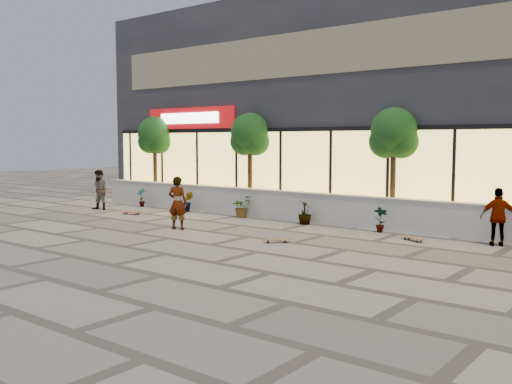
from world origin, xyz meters
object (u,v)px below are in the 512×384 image
Objects in this scene: skater_right_near at (499,217)px; tree_midwest at (250,137)px; tree_mideast at (394,136)px; skateboard_left at (131,212)px; skater_left at (100,190)px; skateboard_center at (277,240)px; skater_center at (178,203)px; skateboard_right_near at (413,238)px; tree_west at (155,137)px.

tree_midwest is at bearing -32.23° from skater_right_near.
tree_mideast is 4.44× the size of skateboard_left.
skateboard_center is at bearing -23.94° from skater_left.
tree_mideast is at bearing 29.94° from skateboard_center.
skater_left is 15.21m from skater_right_near.
skater_right_near is at bearing -8.18° from skateboard_left.
skater_right_near is at bearing -8.60° from skater_left.
skater_center is at bearing -29.52° from skater_left.
skater_center is at bearing 135.22° from skateboard_center.
tree_midwest is 8.38m from skateboard_right_near.
skateboard_center is at bearing -109.98° from skateboard_right_near.
skater_center is at bearing -80.13° from tree_midwest.
skater_center reaches higher than skateboard_left.
skater_center is 9.49m from skater_right_near.
skater_left reaches higher than skater_right_near.
tree_west is at bearing 180.00° from tree_midwest.
skateboard_right_near reaches higher than skateboard_center.
tree_west reaches higher than skateboard_right_near.
skateboard_center is (10.14, -1.60, -0.74)m from skater_left.
skater_right_near is 6.01m from skateboard_center.
skater_right_near is (9.71, -1.40, -2.20)m from tree_midwest.
skateboard_center is at bearing -44.72° from tree_midwest.
skateboard_center is 0.84× the size of skateboard_right_near.
tree_west and tree_midwest have the same top height.
skater_left is 13.06m from skateboard_right_near.
skater_right_near is 1.79× the size of skateboard_left.
skater_center is 1.08× the size of skater_right_near.
tree_west is 1.00× the size of tree_mideast.
skateboard_left is (-12.99, -1.83, -0.70)m from skater_right_near.
skateboard_left is at bearing -160.79° from tree_mideast.
skater_center reaches higher than skateboard_right_near.
skateboard_right_near is at bearing -52.14° from tree_mideast.
skater_left is at bearing 126.04° from skateboard_center.
skateboard_left is (-4.10, 1.47, -0.77)m from skater_center.
tree_midwest reaches higher than skater_left.
skateboard_left is (-8.01, 1.46, 0.01)m from skateboard_center.
tree_mideast is 2.48× the size of skater_right_near.
tree_west is 2.38× the size of skater_left.
skater_center reaches higher than skater_left.
skater_left is (0.09, -3.09, -2.16)m from tree_west.
skateboard_center is at bearing 9.46° from skater_right_near.
skater_center is 6.43m from skater_left.
skater_center is 4.42m from skateboard_left.
tree_west is 11.50m from tree_mideast.
skater_center reaches higher than skater_right_near.
skater_left is at bearing -88.29° from tree_west.
skater_left is 2.36× the size of skateboard_center.
tree_mideast is (6.00, 0.00, 0.00)m from tree_midwest.
skateboard_center is 8.15m from skateboard_left.
skateboard_left is (-3.28, -3.23, -2.90)m from tree_midwest.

